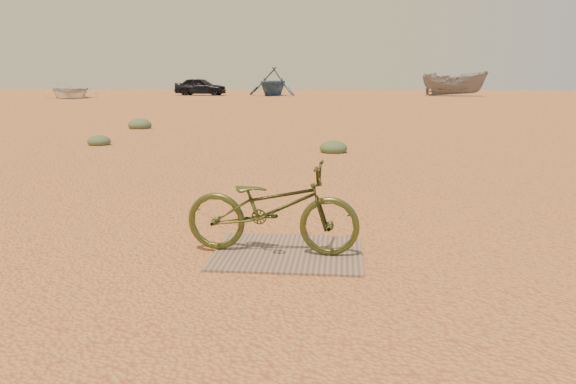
# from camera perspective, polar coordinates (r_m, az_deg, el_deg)

# --- Properties ---
(ground) EXTENTS (120.00, 120.00, 0.00)m
(ground) POSITION_cam_1_polar(r_m,az_deg,el_deg) (5.54, -2.55, -5.40)
(ground) COLOR tan
(ground) RESTS_ON ground
(plywood_board) EXTENTS (1.37, 1.16, 0.02)m
(plywood_board) POSITION_cam_1_polar(r_m,az_deg,el_deg) (5.28, 0.00, -6.15)
(plywood_board) COLOR #836D58
(plywood_board) RESTS_ON ground
(bicycle) EXTENTS (1.64, 0.67, 0.85)m
(bicycle) POSITION_cam_1_polar(r_m,az_deg,el_deg) (5.15, -1.63, -1.60)
(bicycle) COLOR #3A431C
(bicycle) RESTS_ON plywood_board
(car) EXTENTS (4.28, 1.90, 1.43)m
(car) POSITION_cam_1_polar(r_m,az_deg,el_deg) (47.69, -8.87, 10.54)
(car) COLOR black
(car) RESTS_ON ground
(boat_near_left) EXTENTS (5.70, 6.49, 1.12)m
(boat_near_left) POSITION_cam_1_polar(r_m,az_deg,el_deg) (44.44, -21.28, 9.61)
(boat_near_left) COLOR silver
(boat_near_left) RESTS_ON ground
(boat_far_left) EXTENTS (4.56, 5.04, 2.31)m
(boat_far_left) POSITION_cam_1_polar(r_m,az_deg,el_deg) (46.19, -1.55, 11.18)
(boat_far_left) COLOR #2F557A
(boat_far_left) RESTS_ON ground
(boat_mid_right) EXTENTS (5.37, 3.22, 1.95)m
(boat_mid_right) POSITION_cam_1_polar(r_m,az_deg,el_deg) (47.36, 16.54, 10.51)
(boat_mid_right) COLOR slate
(boat_mid_right) RESTS_ON ground
(kale_a) EXTENTS (0.55, 0.55, 0.30)m
(kale_a) POSITION_cam_1_polar(r_m,az_deg,el_deg) (14.22, -18.62, 4.56)
(kale_a) COLOR #526643
(kale_a) RESTS_ON ground
(kale_b) EXTENTS (0.60, 0.60, 0.33)m
(kale_b) POSITION_cam_1_polar(r_m,az_deg,el_deg) (12.20, 4.63, 4.04)
(kale_b) COLOR #526643
(kale_b) RESTS_ON ground
(kale_c) EXTENTS (0.72, 0.72, 0.40)m
(kale_c) POSITION_cam_1_polar(r_m,az_deg,el_deg) (18.29, -14.80, 6.26)
(kale_c) COLOR #526643
(kale_c) RESTS_ON ground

